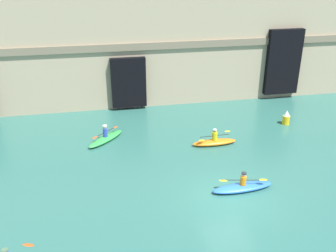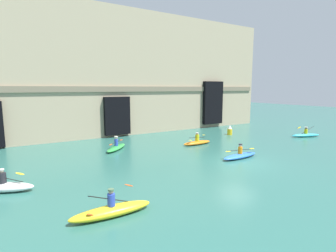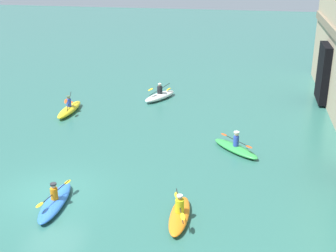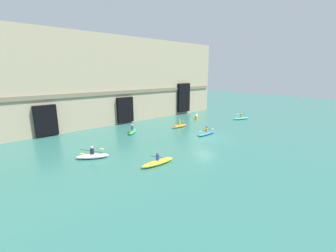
{
  "view_description": "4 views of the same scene",
  "coord_description": "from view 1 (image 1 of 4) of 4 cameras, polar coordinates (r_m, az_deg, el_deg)",
  "views": [
    {
      "loc": [
        -6.07,
        -14.56,
        10.98
      ],
      "look_at": [
        -1.98,
        5.84,
        1.57
      ],
      "focal_mm": 40.0,
      "sensor_mm": 36.0,
      "label": 1
    },
    {
      "loc": [
        -13.06,
        -12.28,
        5.0
      ],
      "look_at": [
        -2.44,
        5.08,
        2.03
      ],
      "focal_mm": 28.0,
      "sensor_mm": 36.0,
      "label": 2
    },
    {
      "loc": [
        16.58,
        8.02,
        10.14
      ],
      "look_at": [
        -3.54,
        4.57,
        2.07
      ],
      "focal_mm": 50.0,
      "sensor_mm": 36.0,
      "label": 3
    },
    {
      "loc": [
        -21.16,
        -17.14,
        7.81
      ],
      "look_at": [
        -3.54,
        3.09,
        1.39
      ],
      "focal_mm": 24.0,
      "sensor_mm": 36.0,
      "label": 4
    }
  ],
  "objects": [
    {
      "name": "kayak_orange",
      "position": [
        24.11,
        7.08,
        -2.37
      ],
      "size": [
        2.88,
        0.8,
        1.09
      ],
      "rotation": [
        0.0,
        0.0,
        3.15
      ],
      "color": "orange",
      "rests_on": "ground"
    },
    {
      "name": "kayak_green",
      "position": [
        24.78,
        -9.48,
        -1.81
      ],
      "size": [
        2.72,
        2.75,
        1.11
      ],
      "rotation": [
        0.0,
        0.0,
        3.94
      ],
      "color": "green",
      "rests_on": "ground"
    },
    {
      "name": "cliff_bluff",
      "position": [
        32.03,
        -5.8,
        16.19
      ],
      "size": [
        38.61,
        7.9,
        13.08
      ],
      "color": "tan",
      "rests_on": "ground"
    },
    {
      "name": "ground_plane",
      "position": [
        19.22,
        9.42,
        -10.89
      ],
      "size": [
        120.0,
        120.0,
        0.0
      ],
      "primitive_type": "plane",
      "color": "#2D665B"
    },
    {
      "name": "kayak_blue",
      "position": [
        19.88,
        11.31,
        -9.06
      ],
      "size": [
        3.32,
        0.99,
        1.04
      ],
      "rotation": [
        0.0,
        0.0,
        0.06
      ],
      "color": "blue",
      "rests_on": "ground"
    },
    {
      "name": "marker_buoy",
      "position": [
        28.09,
        17.58,
        1.2
      ],
      "size": [
        0.52,
        0.52,
        1.05
      ],
      "color": "yellow",
      "rests_on": "ground"
    }
  ]
}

